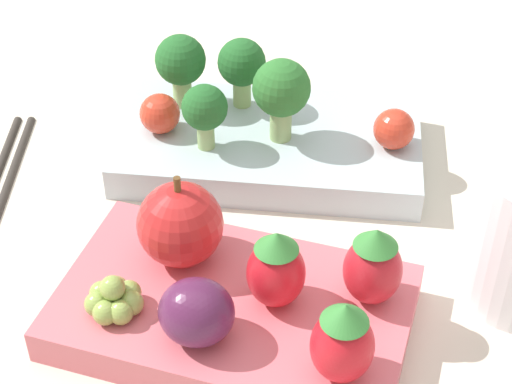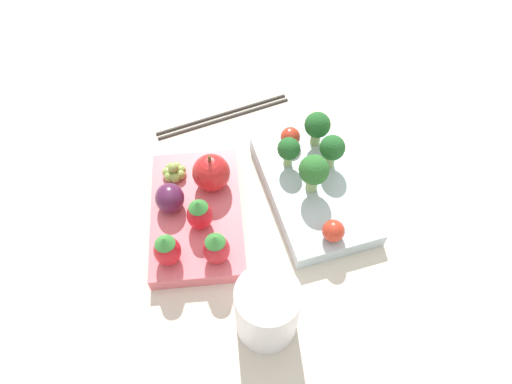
% 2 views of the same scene
% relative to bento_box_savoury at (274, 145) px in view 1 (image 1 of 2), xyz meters
% --- Properties ---
extents(ground_plane, '(4.00, 4.00, 0.00)m').
position_rel_bento_box_savoury_xyz_m(ground_plane, '(-0.00, -0.08, -0.01)').
color(ground_plane, beige).
extents(bento_box_savoury, '(0.21, 0.13, 0.02)m').
position_rel_bento_box_savoury_xyz_m(bento_box_savoury, '(0.00, 0.00, 0.00)').
color(bento_box_savoury, silver).
rests_on(bento_box_savoury, ground_plane).
extents(bento_box_fruit, '(0.20, 0.14, 0.02)m').
position_rel_bento_box_savoury_xyz_m(bento_box_fruit, '(0.00, -0.16, -0.00)').
color(bento_box_fruit, '#DB6670').
rests_on(bento_box_fruit, ground_plane).
extents(broccoli_floret_0, '(0.04, 0.04, 0.05)m').
position_rel_bento_box_savoury_xyz_m(broccoli_floret_0, '(-0.07, 0.02, 0.05)').
color(broccoli_floret_0, '#93B770').
rests_on(broccoli_floret_0, bento_box_savoury).
extents(broccoli_floret_1, '(0.03, 0.03, 0.05)m').
position_rel_bento_box_savoury_xyz_m(broccoli_floret_1, '(-0.03, 0.03, 0.04)').
color(broccoli_floret_1, '#93B770').
rests_on(broccoli_floret_1, bento_box_savoury).
extents(broccoli_floret_2, '(0.04, 0.04, 0.06)m').
position_rel_bento_box_savoury_xyz_m(broccoli_floret_2, '(0.01, -0.01, 0.05)').
color(broccoli_floret_2, '#93B770').
rests_on(broccoli_floret_2, bento_box_savoury).
extents(broccoli_floret_3, '(0.03, 0.03, 0.05)m').
position_rel_bento_box_savoury_xyz_m(broccoli_floret_3, '(-0.04, -0.02, 0.04)').
color(broccoli_floret_3, '#93B770').
rests_on(broccoli_floret_3, bento_box_savoury).
extents(cherry_tomato_0, '(0.03, 0.03, 0.03)m').
position_rel_bento_box_savoury_xyz_m(cherry_tomato_0, '(-0.08, -0.01, 0.02)').
color(cherry_tomato_0, red).
rests_on(cherry_tomato_0, bento_box_savoury).
extents(cherry_tomato_1, '(0.03, 0.03, 0.03)m').
position_rel_bento_box_savoury_xyz_m(cherry_tomato_1, '(0.08, -0.00, 0.02)').
color(cherry_tomato_1, red).
rests_on(cherry_tomato_1, bento_box_savoury).
extents(apple, '(0.05, 0.05, 0.06)m').
position_rel_bento_box_savoury_xyz_m(apple, '(-0.03, -0.13, 0.03)').
color(apple, red).
rests_on(apple, bento_box_fruit).
extents(strawberry_0, '(0.03, 0.03, 0.05)m').
position_rel_bento_box_savoury_xyz_m(strawberry_0, '(0.07, -0.20, 0.03)').
color(strawberry_0, red).
rests_on(strawberry_0, bento_box_fruit).
extents(strawberry_1, '(0.03, 0.03, 0.05)m').
position_rel_bento_box_savoury_xyz_m(strawberry_1, '(0.03, -0.15, 0.03)').
color(strawberry_1, red).
rests_on(strawberry_1, bento_box_fruit).
extents(strawberry_2, '(0.03, 0.03, 0.05)m').
position_rel_bento_box_savoury_xyz_m(strawberry_2, '(0.08, -0.14, 0.03)').
color(strawberry_2, red).
rests_on(strawberry_2, bento_box_fruit).
extents(plum, '(0.04, 0.04, 0.04)m').
position_rel_bento_box_savoury_xyz_m(plum, '(-0.01, -0.19, 0.03)').
color(plum, '#511E42').
rests_on(plum, bento_box_fruit).
extents(grape_cluster, '(0.03, 0.03, 0.02)m').
position_rel_bento_box_savoury_xyz_m(grape_cluster, '(-0.06, -0.18, 0.02)').
color(grape_cluster, '#8EA84C').
rests_on(grape_cluster, bento_box_fruit).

